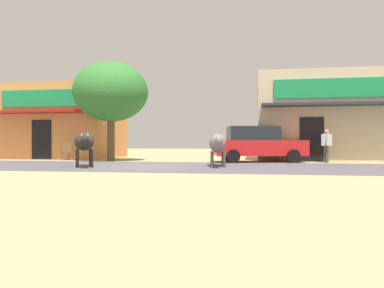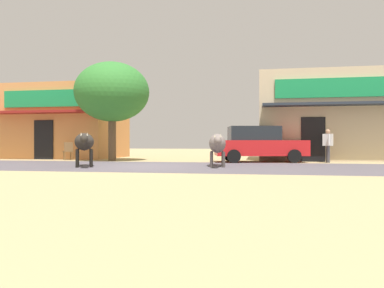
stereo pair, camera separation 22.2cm
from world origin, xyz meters
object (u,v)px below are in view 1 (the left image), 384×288
parked_hatchback_car (257,144)px  pedestrian_by_shop (327,143)px  cow_near_brown (84,142)px  cafe_chair_near_tree (66,150)px  roadside_tree (111,92)px  cow_far_dark (218,144)px

parked_hatchback_car → pedestrian_by_shop: bearing=0.4°
cow_near_brown → cafe_chair_near_tree: bearing=124.2°
cow_near_brown → pedestrian_by_shop: bearing=25.4°
roadside_tree → parked_hatchback_car: (7.09, 0.09, -2.53)m
parked_hatchback_car → cafe_chair_near_tree: size_ratio=4.73×
cow_far_dark → parked_hatchback_car: bearing=66.4°
roadside_tree → pedestrian_by_shop: size_ratio=3.24×
cafe_chair_near_tree → cow_near_brown: bearing=-55.8°
cow_far_dark → cafe_chair_near_tree: (-8.11, 3.70, -0.34)m
cow_near_brown → cafe_chair_near_tree: cow_near_brown is taller
roadside_tree → cow_far_dark: bearing=-31.1°
cow_near_brown → cow_far_dark: size_ratio=0.90×
roadside_tree → cafe_chair_near_tree: (-2.52, 0.34, -2.86)m
parked_hatchback_car → cow_near_brown: size_ratio=1.71×
cafe_chair_near_tree → cow_far_dark: bearing=-24.5°
roadside_tree → parked_hatchback_car: 7.52m
cow_near_brown → roadside_tree: bearing=98.8°
parked_hatchback_car → pedestrian_by_shop: parked_hatchback_car is taller
pedestrian_by_shop → cafe_chair_near_tree: bearing=179.0°
cafe_chair_near_tree → parked_hatchback_car: bearing=-1.5°
parked_hatchback_car → cafe_chair_near_tree: (-9.61, 0.25, -0.33)m
cow_near_brown → parked_hatchback_car: bearing=34.9°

